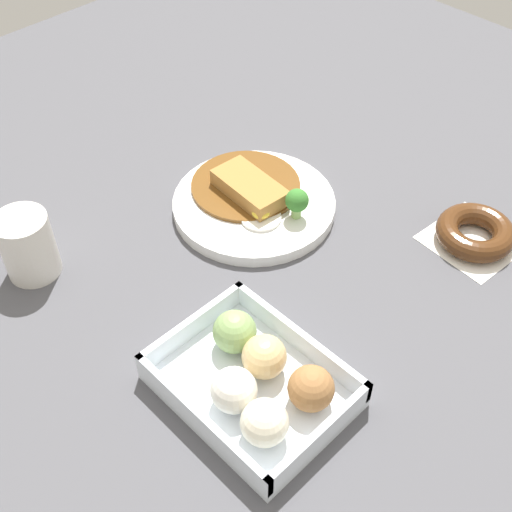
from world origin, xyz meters
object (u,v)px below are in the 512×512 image
chocolate_ring_donut (475,233)px  coffee_mug (28,246)px  curry_plate (254,200)px  donut_box (257,381)px

chocolate_ring_donut → coffee_mug: 0.60m
curry_plate → donut_box: 0.32m
chocolate_ring_donut → curry_plate: bearing=32.6°
donut_box → coffee_mug: 0.36m
donut_box → coffee_mug: coffee_mug is taller
coffee_mug → curry_plate: bearing=-111.4°
donut_box → coffee_mug: (0.35, 0.08, 0.02)m
donut_box → coffee_mug: size_ratio=2.29×
curry_plate → coffee_mug: size_ratio=2.57×
curry_plate → chocolate_ring_donut: curry_plate is taller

